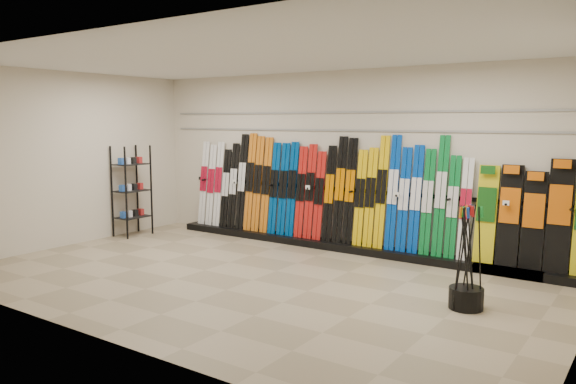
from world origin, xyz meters
The scene contains 12 objects.
floor centered at (0.00, 0.00, 0.00)m, with size 8.00×8.00×0.00m, color gray.
back_wall centered at (0.00, 2.50, 1.50)m, with size 8.00×8.00×0.00m, color beige.
left_wall centered at (-4.00, 0.00, 1.50)m, with size 5.00×5.00×0.00m, color beige.
ceiling centered at (0.00, 0.00, 3.00)m, with size 8.00×8.00×0.00m, color silver.
ski_rack_base centered at (0.22, 2.28, 0.06)m, with size 8.00×0.40×0.12m, color black.
skis centered at (-0.45, 2.34, 0.95)m, with size 5.38×0.26×1.83m.
snowboards centered at (3.10, 2.35, 0.83)m, with size 1.57×0.24×1.53m.
accessory_rack centered at (-3.75, 1.11, 0.85)m, with size 0.40×0.60×1.70m, color black.
pole_bin centered at (2.76, 0.47, 0.12)m, with size 0.39×0.39×0.25m, color black.
ski_poles centered at (2.75, 0.47, 0.61)m, with size 0.29×0.39×1.18m.
slatwall_rail_0 centered at (0.00, 2.48, 2.00)m, with size 7.60×0.02×0.03m, color gray.
slatwall_rail_1 centered at (0.00, 2.48, 2.30)m, with size 7.60×0.02×0.03m, color gray.
Camera 1 is at (4.61, -5.86, 2.16)m, focal length 35.00 mm.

